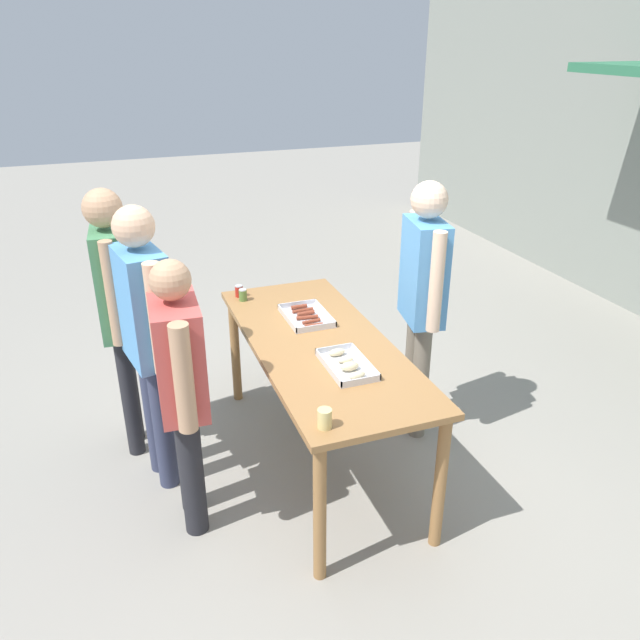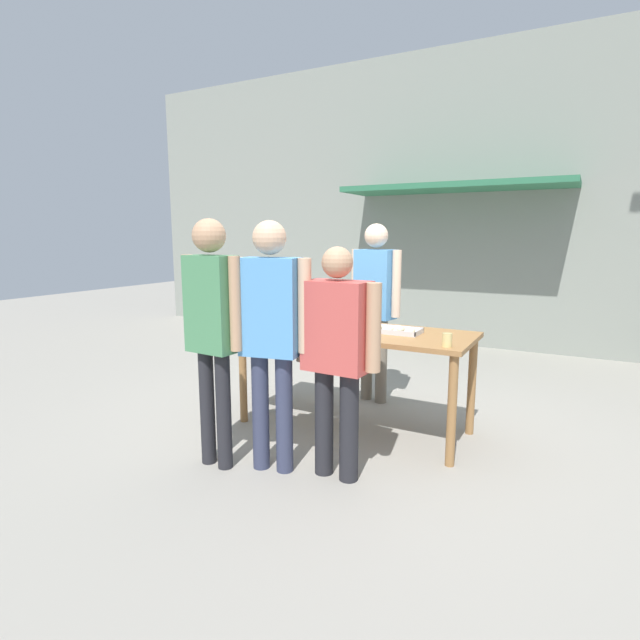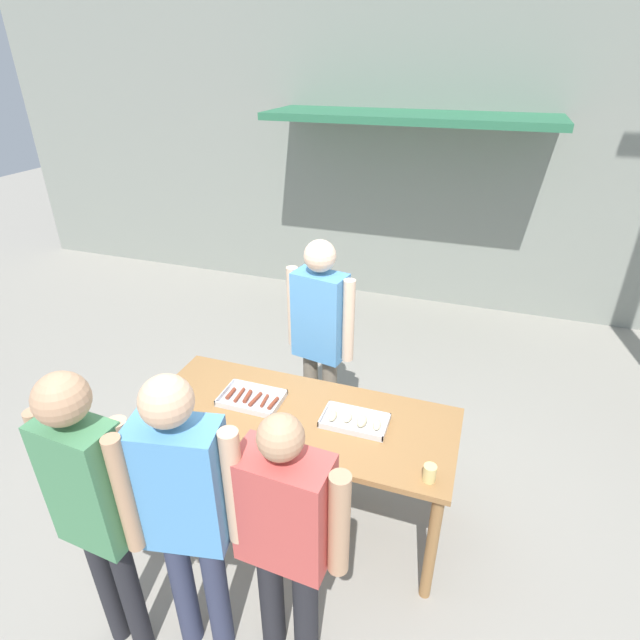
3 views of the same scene
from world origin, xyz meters
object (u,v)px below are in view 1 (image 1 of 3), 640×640
person_server_behind_table (423,288)px  condiment_jar_ketchup (243,295)px  condiment_jar_mustard (239,291)px  person_customer_with_cup (181,378)px  beer_cup (325,419)px  person_customer_holding_hotdog (116,299)px  food_tray_buns (347,365)px  food_tray_sausages (306,317)px  person_customer_waiting_in_line (146,326)px

person_server_behind_table → condiment_jar_ketchup: bearing=-112.1°
condiment_jar_mustard → person_customer_with_cup: bearing=-27.0°
beer_cup → person_customer_holding_hotdog: 1.74m
food_tray_buns → beer_cup: 0.62m
food_tray_sausages → person_customer_holding_hotdog: (-0.24, -1.21, 0.21)m
person_customer_waiting_in_line → person_customer_holding_hotdog: bearing=8.3°
person_customer_holding_hotdog → person_customer_waiting_in_line: size_ratio=1.01×
food_tray_sausages → condiment_jar_mustard: (-0.54, -0.34, 0.03)m
person_customer_holding_hotdog → food_tray_sausages: bearing=-97.2°
condiment_jar_ketchup → person_customer_with_cup: (1.10, -0.61, 0.02)m
condiment_jar_mustard → condiment_jar_ketchup: (0.08, 0.01, 0.00)m
beer_cup → person_server_behind_table: bearing=133.2°
person_customer_holding_hotdog → person_customer_with_cup: person_customer_holding_hotdog is taller
person_customer_holding_hotdog → condiment_jar_ketchup: bearing=-72.2°
food_tray_sausages → person_customer_with_cup: size_ratio=0.25×
person_customer_holding_hotdog → beer_cup: bearing=-145.7°
person_customer_holding_hotdog → person_customer_with_cup: bearing=-159.2°
beer_cup → person_customer_with_cup: 0.86m
food_tray_sausages → person_server_behind_table: bearing=72.4°
condiment_jar_mustard → person_customer_holding_hotdog: bearing=-70.9°
person_customer_with_cup → person_customer_waiting_in_line: person_customer_waiting_in_line is taller
food_tray_sausages → person_customer_with_cup: person_customer_with_cup is taller
condiment_jar_mustard → person_customer_waiting_in_line: person_customer_waiting_in_line is taller
condiment_jar_mustard → person_server_behind_table: bearing=54.6°
person_customer_with_cup → person_customer_waiting_in_line: 0.50m
food_tray_sausages → person_server_behind_table: (0.24, 0.75, 0.19)m
condiment_jar_ketchup → beer_cup: bearing=-0.0°
beer_cup → person_customer_holding_hotdog: person_customer_holding_hotdog is taller
beer_cup → person_customer_with_cup: size_ratio=0.06×
condiment_jar_ketchup → beer_cup: (1.71, -0.00, 0.01)m
condiment_jar_ketchup → person_customer_holding_hotdog: (0.22, -0.88, 0.18)m
beer_cup → person_customer_waiting_in_line: bearing=-145.9°
food_tray_sausages → condiment_jar_ketchup: 0.56m
food_tray_sausages → condiment_jar_ketchup: size_ratio=4.78×
food_tray_sausages → beer_cup: (1.25, -0.33, 0.04)m
person_customer_with_cup → beer_cup: bearing=-132.3°
beer_cup → person_customer_waiting_in_line: 1.31m
person_customer_waiting_in_line → beer_cup: bearing=-157.0°
condiment_jar_ketchup → beer_cup: size_ratio=0.86×
food_tray_sausages → person_customer_with_cup: 1.14m
person_customer_holding_hotdog → person_customer_with_cup: size_ratio=1.12×
person_customer_waiting_in_line → food_tray_sausages: bearing=-91.7°
person_server_behind_table → person_customer_with_cup: bearing=-66.1°
beer_cup → person_customer_with_cup: bearing=-135.2°
food_tray_sausages → person_customer_waiting_in_line: 1.09m
condiment_jar_mustard → person_customer_holding_hotdog: size_ratio=0.05×
condiment_jar_ketchup → person_server_behind_table: bearing=57.4°
food_tray_sausages → person_server_behind_table: person_server_behind_table is taller
person_customer_holding_hotdog → person_customer_with_cup: 0.93m
condiment_jar_mustard → person_customer_waiting_in_line: bearing=-45.3°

